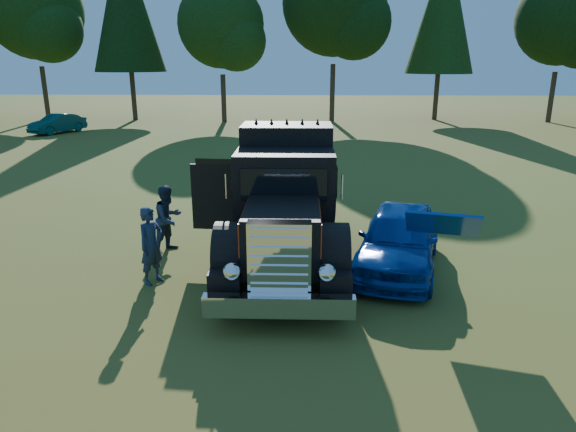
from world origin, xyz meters
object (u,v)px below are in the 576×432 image
Objects in this scene: diamond_t_truck at (285,207)px; distant_teal_car at (57,124)px; spectator_near at (151,246)px; spectator_far at (168,218)px; hotrod_coupe at (399,238)px.

diamond_t_truck is 25.93m from distant_teal_car.
spectator_far is at bearing 33.98° from spectator_near.
diamond_t_truck is 2.91m from spectator_far.
spectator_far is at bearing 167.66° from diamond_t_truck.
distant_teal_car is (-17.53, 21.44, -0.11)m from hotrod_coupe.
diamond_t_truck is 2.57m from hotrod_coupe.
diamond_t_truck is 4.45× the size of spectator_far.
spectator_near reaches higher than spectator_far.
diamond_t_truck reaches higher than spectator_far.
spectator_near is 1.00× the size of spectator_far.
hotrod_coupe is 27.69m from distant_teal_car.
spectator_near is (-2.68, -1.25, -0.47)m from diamond_t_truck.
distant_teal_car is (-12.24, 20.49, -0.22)m from spectator_far.
spectator_far is (-5.29, 0.95, 0.11)m from hotrod_coupe.
spectator_near is at bearing -169.97° from hotrod_coupe.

